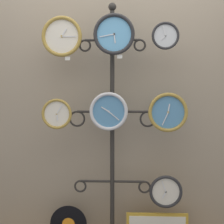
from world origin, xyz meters
name	(u,v)px	position (x,y,z in m)	size (l,w,h in m)	color
shop_wall	(113,82)	(0.00, 0.57, 1.40)	(4.40, 0.04, 2.80)	gray
display_stand	(112,167)	(0.00, 0.41, 0.68)	(0.72, 0.38, 2.03)	#282623
clock_top_left	(62,36)	(-0.40, 0.33, 1.75)	(0.32, 0.04, 0.32)	silver
clock_top_center	(114,34)	(0.02, 0.29, 1.75)	(0.32, 0.04, 0.32)	#60A8DB
clock_top_right	(165,36)	(0.42, 0.31, 1.74)	(0.21, 0.04, 0.21)	silver
clock_middle_left	(57,114)	(-0.44, 0.30, 1.13)	(0.24, 0.04, 0.24)	silver
clock_middle_center	(109,111)	(-0.02, 0.33, 1.15)	(0.31, 0.04, 0.31)	#4C84B2
clock_middle_right	(168,112)	(0.44, 0.32, 1.15)	(0.31, 0.04, 0.31)	#4C84B2
clock_bottom_right	(166,192)	(0.43, 0.31, 0.52)	(0.26, 0.04, 0.26)	silver
vinyl_record	(68,224)	(-0.36, 0.36, 0.21)	(0.31, 0.01, 0.31)	black
price_tag_upper	(68,58)	(-0.35, 0.33, 1.57)	(0.04, 0.00, 0.03)	white
price_tag_mid	(120,57)	(0.06, 0.29, 1.58)	(0.04, 0.00, 0.03)	white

